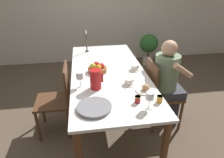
{
  "coord_description": "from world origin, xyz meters",
  "views": [
    {
      "loc": [
        -0.3,
        -2.28,
        1.86
      ],
      "look_at": [
        0.0,
        -0.32,
        0.82
      ],
      "focal_mm": 32.0,
      "sensor_mm": 36.0,
      "label": 1
    }
  ],
  "objects_px": {
    "candlestick_tall": "(87,44)",
    "wine_glass_water": "(80,76)",
    "fruit_bowl": "(97,68)",
    "bread_plate": "(146,89)",
    "teacup_across": "(135,68)",
    "jam_jar_red": "(138,99)",
    "chair_opposite": "(58,98)",
    "teacup_near_person": "(129,82)",
    "person_seated": "(168,78)",
    "jam_jar_amber": "(160,99)",
    "wine_glass_juice": "(150,97)",
    "potted_plant": "(149,45)",
    "chair_person_side": "(159,92)",
    "red_pitcher": "(96,79)",
    "serving_tray": "(94,107)"
  },
  "relations": [
    {
      "from": "chair_opposite",
      "to": "red_pitcher",
      "type": "bearing_deg",
      "value": -123.65
    },
    {
      "from": "candlestick_tall",
      "to": "wine_glass_water",
      "type": "bearing_deg",
      "value": -96.0
    },
    {
      "from": "wine_glass_water",
      "to": "teacup_across",
      "type": "xyz_separation_m",
      "value": [
        0.69,
        0.33,
        -0.1
      ]
    },
    {
      "from": "person_seated",
      "to": "teacup_across",
      "type": "bearing_deg",
      "value": -112.07
    },
    {
      "from": "bread_plate",
      "to": "chair_opposite",
      "type": "bearing_deg",
      "value": 155.32
    },
    {
      "from": "person_seated",
      "to": "wine_glass_water",
      "type": "distance_m",
      "value": 1.12
    },
    {
      "from": "red_pitcher",
      "to": "teacup_near_person",
      "type": "distance_m",
      "value": 0.38
    },
    {
      "from": "wine_glass_juice",
      "to": "fruit_bowl",
      "type": "bearing_deg",
      "value": 115.37
    },
    {
      "from": "chair_person_side",
      "to": "red_pitcher",
      "type": "xyz_separation_m",
      "value": [
        -0.84,
        -0.24,
        0.39
      ]
    },
    {
      "from": "teacup_near_person",
      "to": "red_pitcher",
      "type": "bearing_deg",
      "value": -175.54
    },
    {
      "from": "wine_glass_juice",
      "to": "jam_jar_amber",
      "type": "bearing_deg",
      "value": 30.54
    },
    {
      "from": "person_seated",
      "to": "serving_tray",
      "type": "bearing_deg",
      "value": -58.29
    },
    {
      "from": "jam_jar_red",
      "to": "chair_opposite",
      "type": "bearing_deg",
      "value": 142.39
    },
    {
      "from": "jam_jar_red",
      "to": "candlestick_tall",
      "type": "height_order",
      "value": "candlestick_tall"
    },
    {
      "from": "wine_glass_juice",
      "to": "teacup_across",
      "type": "relative_size",
      "value": 1.08
    },
    {
      "from": "jam_jar_red",
      "to": "potted_plant",
      "type": "distance_m",
      "value": 2.83
    },
    {
      "from": "wine_glass_water",
      "to": "candlestick_tall",
      "type": "xyz_separation_m",
      "value": [
        0.12,
        1.13,
        0.01
      ]
    },
    {
      "from": "teacup_near_person",
      "to": "candlestick_tall",
      "type": "distance_m",
      "value": 1.23
    },
    {
      "from": "wine_glass_juice",
      "to": "teacup_near_person",
      "type": "relative_size",
      "value": 1.08
    },
    {
      "from": "potted_plant",
      "to": "red_pitcher",
      "type": "bearing_deg",
      "value": -120.86
    },
    {
      "from": "jam_jar_amber",
      "to": "candlestick_tall",
      "type": "distance_m",
      "value": 1.67
    },
    {
      "from": "teacup_near_person",
      "to": "bread_plate",
      "type": "xyz_separation_m",
      "value": [
        0.14,
        -0.17,
        -0.01
      ]
    },
    {
      "from": "chair_person_side",
      "to": "person_seated",
      "type": "xyz_separation_m",
      "value": [
        0.09,
        -0.02,
        0.22
      ]
    },
    {
      "from": "serving_tray",
      "to": "chair_opposite",
      "type": "bearing_deg",
      "value": 121.3
    },
    {
      "from": "chair_opposite",
      "to": "jam_jar_amber",
      "type": "xyz_separation_m",
      "value": [
        1.04,
        -0.67,
        0.31
      ]
    },
    {
      "from": "serving_tray",
      "to": "bread_plate",
      "type": "distance_m",
      "value": 0.61
    },
    {
      "from": "red_pitcher",
      "to": "bread_plate",
      "type": "xyz_separation_m",
      "value": [
        0.51,
        -0.14,
        -0.09
      ]
    },
    {
      "from": "teacup_across",
      "to": "bread_plate",
      "type": "relative_size",
      "value": 0.72
    },
    {
      "from": "teacup_near_person",
      "to": "candlestick_tall",
      "type": "bearing_deg",
      "value": 109.74
    },
    {
      "from": "chair_opposite",
      "to": "bread_plate",
      "type": "xyz_separation_m",
      "value": [
        0.97,
        -0.45,
        0.3
      ]
    },
    {
      "from": "jam_jar_amber",
      "to": "teacup_near_person",
      "type": "bearing_deg",
      "value": 118.38
    },
    {
      "from": "jam_jar_amber",
      "to": "potted_plant",
      "type": "distance_m",
      "value": 2.79
    },
    {
      "from": "red_pitcher",
      "to": "person_seated",
      "type": "bearing_deg",
      "value": 13.66
    },
    {
      "from": "wine_glass_juice",
      "to": "fruit_bowl",
      "type": "relative_size",
      "value": 0.7
    },
    {
      "from": "red_pitcher",
      "to": "teacup_near_person",
      "type": "relative_size",
      "value": 1.41
    },
    {
      "from": "person_seated",
      "to": "fruit_bowl",
      "type": "bearing_deg",
      "value": -101.5
    },
    {
      "from": "fruit_bowl",
      "to": "bread_plate",
      "type": "bearing_deg",
      "value": -49.75
    },
    {
      "from": "jam_jar_amber",
      "to": "fruit_bowl",
      "type": "distance_m",
      "value": 0.93
    },
    {
      "from": "jam_jar_amber",
      "to": "fruit_bowl",
      "type": "height_order",
      "value": "fruit_bowl"
    },
    {
      "from": "fruit_bowl",
      "to": "candlestick_tall",
      "type": "distance_m",
      "value": 0.79
    },
    {
      "from": "teacup_near_person",
      "to": "jam_jar_amber",
      "type": "relative_size",
      "value": 2.23
    },
    {
      "from": "wine_glass_juice",
      "to": "potted_plant",
      "type": "distance_m",
      "value": 2.91
    },
    {
      "from": "fruit_bowl",
      "to": "teacup_near_person",
      "type": "bearing_deg",
      "value": -49.71
    },
    {
      "from": "jam_jar_red",
      "to": "person_seated",
      "type": "bearing_deg",
      "value": 45.3
    },
    {
      "from": "wine_glass_juice",
      "to": "potted_plant",
      "type": "height_order",
      "value": "wine_glass_juice"
    },
    {
      "from": "chair_opposite",
      "to": "teacup_near_person",
      "type": "relative_size",
      "value": 6.06
    },
    {
      "from": "wine_glass_water",
      "to": "person_seated",
      "type": "bearing_deg",
      "value": 8.75
    },
    {
      "from": "wine_glass_juice",
      "to": "chair_person_side",
      "type": "bearing_deg",
      "value": 60.38
    },
    {
      "from": "wine_glass_water",
      "to": "fruit_bowl",
      "type": "height_order",
      "value": "wine_glass_water"
    },
    {
      "from": "jam_jar_red",
      "to": "wine_glass_water",
      "type": "bearing_deg",
      "value": 143.85
    }
  ]
}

